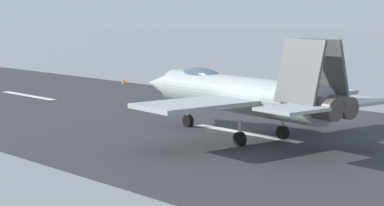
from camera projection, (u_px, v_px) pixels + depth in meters
name	position (u px, v px, depth m)	size (l,w,h in m)	color
ground_plane	(238.00, 132.00, 40.45)	(400.00, 400.00, 0.00)	gray
runway_strip	(239.00, 132.00, 40.43)	(240.00, 26.00, 0.02)	#303134
fighter_jet	(238.00, 93.00, 38.37)	(16.71, 14.13, 5.70)	#A1A9A6
crew_person	(202.00, 90.00, 54.56)	(0.50, 0.55, 1.71)	#1E2338
marker_cone_mid	(326.00, 105.00, 50.13)	(0.44, 0.44, 0.55)	orange
marker_cone_far	(124.00, 81.00, 67.66)	(0.44, 0.44, 0.55)	orange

